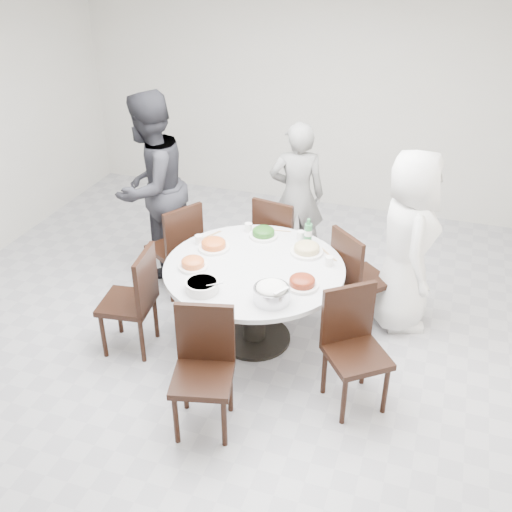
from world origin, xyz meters
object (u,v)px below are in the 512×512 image
(diner_middle, at_px, (297,196))
(diner_left, at_px, (151,187))
(soup_bowl, at_px, (202,286))
(chair_s, at_px, (202,376))
(chair_se, at_px, (357,354))
(rice_bowl, at_px, (272,294))
(chair_sw, at_px, (127,301))
(chair_nw, at_px, (174,246))
(beverage_bottle, at_px, (308,231))
(diner_right, at_px, (407,242))
(dining_table, at_px, (254,304))
(chair_n, at_px, (281,239))
(chair_ne, at_px, (362,277))

(diner_middle, height_order, diner_left, diner_left)
(diner_middle, xyz_separation_m, soup_bowl, (-0.25, -1.88, 0.02))
(chair_s, xyz_separation_m, chair_se, (0.98, 0.58, 0.00))
(chair_s, bearing_deg, rice_bowl, 51.73)
(soup_bowl, bearing_deg, chair_sw, 176.96)
(chair_se, bearing_deg, chair_nw, 114.88)
(chair_s, distance_m, beverage_bottle, 1.70)
(diner_right, xyz_separation_m, beverage_bottle, (-0.84, -0.15, 0.04))
(dining_table, relative_size, rice_bowl, 5.41)
(diner_left, distance_m, beverage_bottle, 1.69)
(chair_n, relative_size, diner_middle, 0.61)
(diner_middle, bearing_deg, soup_bowl, 64.69)
(chair_se, relative_size, diner_middle, 0.61)
(chair_ne, xyz_separation_m, rice_bowl, (-0.54, -0.99, 0.33))
(diner_right, bearing_deg, beverage_bottle, 83.74)
(chair_se, relative_size, diner_right, 0.58)
(chair_ne, relative_size, chair_nw, 1.00)
(diner_middle, bearing_deg, beverage_bottle, 93.12)
(chair_s, xyz_separation_m, diner_right, (1.18, 1.77, 0.35))
(chair_n, height_order, chair_sw, same)
(dining_table, bearing_deg, rice_bowl, -56.89)
(chair_ne, height_order, soup_bowl, chair_ne)
(chair_s, relative_size, diner_right, 0.58)
(diner_right, bearing_deg, chair_s, 130.00)
(chair_ne, relative_size, diner_right, 0.58)
(dining_table, height_order, chair_n, chair_n)
(chair_n, height_order, diner_right, diner_right)
(diner_middle, bearing_deg, rice_bowl, 81.47)
(rice_bowl, bearing_deg, dining_table, 123.11)
(dining_table, distance_m, diner_right, 1.42)
(rice_bowl, bearing_deg, chair_se, -5.69)
(rice_bowl, xyz_separation_m, beverage_bottle, (0.04, 0.97, 0.06))
(diner_left, bearing_deg, diner_right, 96.50)
(chair_nw, relative_size, soup_bowl, 3.64)
(chair_se, bearing_deg, chair_n, 86.89)
(chair_s, distance_m, chair_se, 1.14)
(chair_sw, distance_m, diner_right, 2.43)
(chair_ne, distance_m, chair_se, 1.07)
(chair_sw, bearing_deg, chair_ne, 111.16)
(chair_se, xyz_separation_m, diner_right, (0.19, 1.18, 0.35))
(chair_ne, relative_size, rice_bowl, 3.42)
(chair_nw, height_order, diner_left, diner_left)
(chair_s, bearing_deg, diner_left, 111.43)
(diner_left, height_order, rice_bowl, diner_left)
(chair_nw, distance_m, chair_s, 1.90)
(chair_nw, bearing_deg, chair_sw, 31.75)
(diner_left, distance_m, rice_bowl, 2.05)
(diner_middle, bearing_deg, diner_right, 130.26)
(chair_n, xyz_separation_m, beverage_bottle, (0.38, -0.48, 0.39))
(diner_middle, bearing_deg, dining_table, 72.88)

